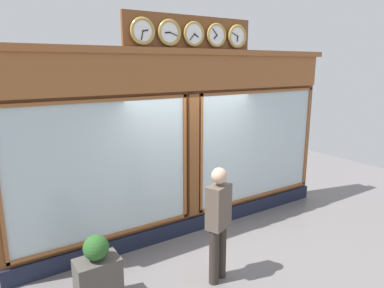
# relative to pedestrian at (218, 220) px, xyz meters

# --- Properties ---
(shop_facade) EXTENTS (6.46, 0.42, 3.83)m
(shop_facade) POSITION_rel_pedestrian_xyz_m (-0.50, -1.57, 0.76)
(shop_facade) COLOR brown
(shop_facade) RESTS_ON ground_plane
(pedestrian) EXTENTS (0.42, 0.34, 1.69)m
(pedestrian) POSITION_rel_pedestrian_xyz_m (0.00, 0.00, 0.00)
(pedestrian) COLOR #312A24
(pedestrian) RESTS_ON ground_plane
(planter_box) EXTENTS (0.56, 0.36, 0.63)m
(planter_box) POSITION_rel_pedestrian_xyz_m (1.60, -0.43, -0.61)
(planter_box) COLOR #4C4742
(planter_box) RESTS_ON ground_plane
(planter_shrub) EXTENTS (0.33, 0.33, 0.33)m
(planter_shrub) POSITION_rel_pedestrian_xyz_m (1.60, -0.43, -0.13)
(planter_shrub) COLOR #285623
(planter_shrub) RESTS_ON planter_box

